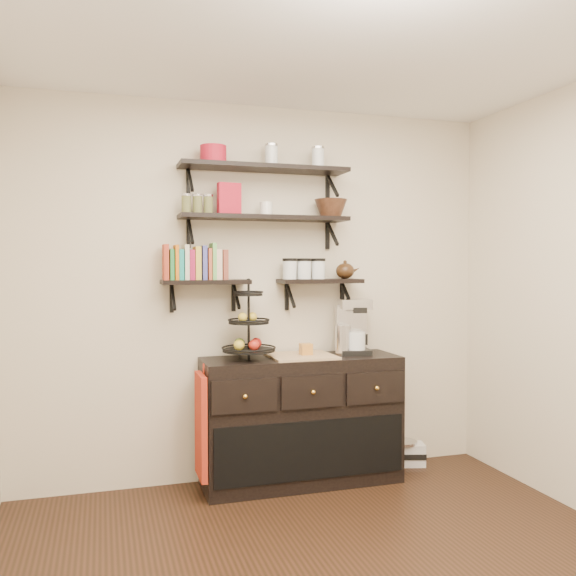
# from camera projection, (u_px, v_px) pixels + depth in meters

# --- Properties ---
(ceiling) EXTENTS (3.50, 3.50, 0.02)m
(ceiling) POSITION_uv_depth(u_px,v_px,m) (357.00, 8.00, 2.72)
(ceiling) COLOR white
(ceiling) RESTS_ON back_wall
(back_wall) EXTENTS (3.50, 0.02, 2.70)m
(back_wall) POSITION_uv_depth(u_px,v_px,m) (260.00, 293.00, 4.45)
(back_wall) COLOR beige
(back_wall) RESTS_ON ground
(shelf_top) EXTENTS (1.20, 0.27, 0.23)m
(shelf_top) POSITION_uv_depth(u_px,v_px,m) (264.00, 169.00, 4.29)
(shelf_top) COLOR black
(shelf_top) RESTS_ON back_wall
(shelf_mid) EXTENTS (1.20, 0.27, 0.23)m
(shelf_mid) POSITION_uv_depth(u_px,v_px,m) (264.00, 218.00, 4.30)
(shelf_mid) COLOR black
(shelf_mid) RESTS_ON back_wall
(shelf_low_left) EXTENTS (0.60, 0.25, 0.23)m
(shelf_low_left) POSITION_uv_depth(u_px,v_px,m) (205.00, 283.00, 4.21)
(shelf_low_left) COLOR black
(shelf_low_left) RESTS_ON back_wall
(shelf_low_right) EXTENTS (0.60, 0.25, 0.23)m
(shelf_low_right) POSITION_uv_depth(u_px,v_px,m) (320.00, 282.00, 4.45)
(shelf_low_right) COLOR black
(shelf_low_right) RESTS_ON back_wall
(cookbooks) EXTENTS (0.43, 0.15, 0.26)m
(cookbooks) POSITION_uv_depth(u_px,v_px,m) (198.00, 263.00, 4.19)
(cookbooks) COLOR #A63621
(cookbooks) RESTS_ON shelf_low_left
(glass_canisters) EXTENTS (0.32, 0.10, 0.13)m
(glass_canisters) POSITION_uv_depth(u_px,v_px,m) (304.00, 270.00, 4.41)
(glass_canisters) COLOR silver
(glass_canisters) RESTS_ON shelf_low_right
(sideboard) EXTENTS (1.40, 0.50, 0.92)m
(sideboard) POSITION_uv_depth(u_px,v_px,m) (301.00, 420.00, 4.33)
(sideboard) COLOR black
(sideboard) RESTS_ON floor
(fruit_stand) EXTENTS (0.36, 0.36, 0.53)m
(fruit_stand) POSITION_uv_depth(u_px,v_px,m) (249.00, 333.00, 4.20)
(fruit_stand) COLOR black
(fruit_stand) RESTS_ON sideboard
(candle) EXTENTS (0.08, 0.08, 0.08)m
(candle) POSITION_uv_depth(u_px,v_px,m) (306.00, 349.00, 4.32)
(candle) COLOR #B27129
(candle) RESTS_ON sideboard
(coffee_maker) EXTENTS (0.25, 0.25, 0.40)m
(coffee_maker) POSITION_uv_depth(u_px,v_px,m) (353.00, 328.00, 4.45)
(coffee_maker) COLOR black
(coffee_maker) RESTS_ON sideboard
(thermal_carafe) EXTENTS (0.11, 0.11, 0.22)m
(thermal_carafe) POSITION_uv_depth(u_px,v_px,m) (343.00, 340.00, 4.38)
(thermal_carafe) COLOR silver
(thermal_carafe) RESTS_ON sideboard
(apron) EXTENTS (0.04, 0.29, 0.69)m
(apron) POSITION_uv_depth(u_px,v_px,m) (201.00, 426.00, 4.02)
(apron) COLOR #9F2611
(apron) RESTS_ON sideboard
(radio) EXTENTS (0.35, 0.26, 0.19)m
(radio) POSITION_uv_depth(u_px,v_px,m) (404.00, 453.00, 4.72)
(radio) COLOR silver
(radio) RESTS_ON floor
(recipe_box) EXTENTS (0.17, 0.08, 0.22)m
(recipe_box) POSITION_uv_depth(u_px,v_px,m) (229.00, 199.00, 4.22)
(recipe_box) COLOR #AB1328
(recipe_box) RESTS_ON shelf_mid
(walnut_bowl) EXTENTS (0.24, 0.24, 0.13)m
(walnut_bowl) POSITION_uv_depth(u_px,v_px,m) (331.00, 208.00, 4.44)
(walnut_bowl) COLOR black
(walnut_bowl) RESTS_ON shelf_mid
(ramekins) EXTENTS (0.09, 0.09, 0.10)m
(ramekins) POSITION_uv_depth(u_px,v_px,m) (266.00, 209.00, 4.30)
(ramekins) COLOR white
(ramekins) RESTS_ON shelf_mid
(teapot) EXTENTS (0.21, 0.18, 0.14)m
(teapot) POSITION_uv_depth(u_px,v_px,m) (345.00, 269.00, 4.51)
(teapot) COLOR #331F0F
(teapot) RESTS_ON shelf_low_right
(red_pot) EXTENTS (0.18, 0.18, 0.12)m
(red_pot) POSITION_uv_depth(u_px,v_px,m) (213.00, 155.00, 4.18)
(red_pot) COLOR #AB1328
(red_pot) RESTS_ON shelf_top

